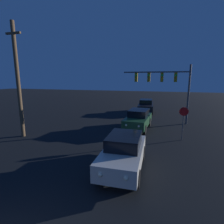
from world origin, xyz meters
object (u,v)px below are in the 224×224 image
at_px(car_far, 146,106).
at_px(stop_sign, 183,118).
at_px(car_mid, 138,119).
at_px(car_near, 124,152).
at_px(traffic_signal_mast, 166,82).
at_px(utility_pole, 18,80).

distance_m(car_far, stop_sign, 10.56).
distance_m(car_mid, stop_sign, 4.13).
xyz_separation_m(car_mid, stop_sign, (3.50, -2.05, 0.78)).
relative_size(car_far, stop_sign, 1.78).
xyz_separation_m(car_near, car_mid, (-0.29, 7.26, 0.00)).
height_order(traffic_signal_mast, utility_pole, utility_pole).
distance_m(traffic_signal_mast, stop_sign, 5.73).
height_order(car_near, traffic_signal_mast, traffic_signal_mast).
bearing_deg(stop_sign, car_near, -121.68).
distance_m(car_far, utility_pole, 15.28).
bearing_deg(utility_pole, car_far, 56.40).
height_order(car_far, utility_pole, utility_pole).
xyz_separation_m(stop_sign, utility_pole, (-11.82, -2.50, 2.65)).
distance_m(car_near, utility_pole, 9.65).
bearing_deg(car_mid, utility_pole, 32.69).
height_order(car_near, car_mid, same).
distance_m(car_near, traffic_signal_mast, 10.92).
xyz_separation_m(car_far, traffic_signal_mast, (2.32, -4.85, 3.18)).
xyz_separation_m(car_near, stop_sign, (3.21, 5.21, 0.78)).
bearing_deg(car_mid, traffic_signal_mast, -122.75).
distance_m(car_far, traffic_signal_mast, 6.25).
distance_m(stop_sign, utility_pole, 12.36).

